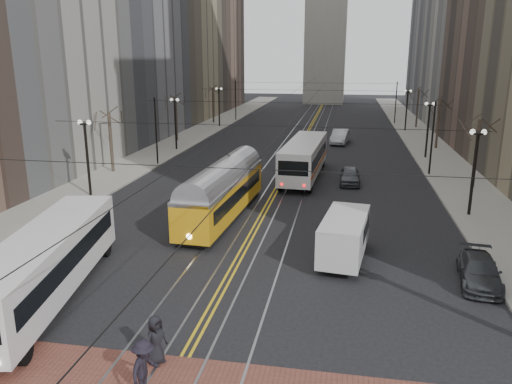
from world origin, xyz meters
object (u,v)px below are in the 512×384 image
at_px(transit_bus, 46,267).
at_px(rear_bus, 304,160).
at_px(pedestrian_a, 156,340).
at_px(sedan_silver, 340,137).
at_px(cargo_van, 344,239).
at_px(sedan_grey, 350,176).
at_px(pedestrian_d, 144,369).
at_px(streetcar, 223,196).
at_px(sedan_parked, 479,271).

relative_size(transit_bus, rear_bus, 0.97).
distance_m(rear_bus, pedestrian_a, 28.81).
distance_m(transit_bus, sedan_silver, 45.31).
relative_size(cargo_van, sedan_grey, 1.30).
height_order(sedan_grey, pedestrian_d, pedestrian_d).
distance_m(cargo_van, sedan_grey, 16.71).
distance_m(streetcar, sedan_grey, 13.63).
distance_m(cargo_van, sedan_silver, 36.99).
height_order(sedan_silver, sedan_parked, sedan_silver).
distance_m(sedan_silver, sedan_parked, 39.35).
relative_size(streetcar, rear_bus, 1.01).
relative_size(rear_bus, sedan_silver, 2.39).
height_order(cargo_van, pedestrian_d, cargo_van).
xyz_separation_m(transit_bus, pedestrian_d, (6.75, -5.47, -0.54)).
bearing_deg(sedan_parked, streetcar, 158.36).
bearing_deg(rear_bus, cargo_van, -75.74).
height_order(streetcar, cargo_van, streetcar).
relative_size(transit_bus, streetcar, 0.97).
relative_size(sedan_silver, sedan_parked, 1.20).
bearing_deg(sedan_parked, cargo_van, 171.27).
distance_m(sedan_parked, pedestrian_d, 16.20).
distance_m(streetcar, sedan_parked, 16.24).
distance_m(transit_bus, sedan_grey, 26.86).
distance_m(transit_bus, cargo_van, 14.45).
xyz_separation_m(rear_bus, sedan_grey, (4.00, -1.51, -0.92)).
bearing_deg(cargo_van, pedestrian_d, -109.04).
height_order(sedan_grey, sedan_parked, sedan_grey).
relative_size(rear_bus, sedan_parked, 2.86).
bearing_deg(sedan_parked, rear_bus, 123.11).
xyz_separation_m(streetcar, sedan_grey, (8.32, 10.77, -0.78)).
bearing_deg(streetcar, cargo_van, -33.38).
bearing_deg(sedan_grey, streetcar, -128.35).
relative_size(streetcar, cargo_van, 2.33).
height_order(transit_bus, pedestrian_d, transit_bus).
height_order(cargo_van, sedan_silver, cargo_van).
height_order(cargo_van, pedestrian_a, cargo_van).
bearing_deg(sedan_parked, transit_bus, -158.87).
bearing_deg(pedestrian_d, sedan_grey, -4.14).
distance_m(streetcar, pedestrian_d, 18.22).
bearing_deg(pedestrian_a, transit_bus, 83.97).
relative_size(sedan_silver, pedestrian_d, 2.69).
xyz_separation_m(sedan_silver, sedan_parked, (7.10, -38.70, -0.23)).
height_order(sedan_parked, pedestrian_d, pedestrian_d).
bearing_deg(streetcar, sedan_parked, -24.91).
xyz_separation_m(cargo_van, sedan_silver, (-0.78, 36.98, -0.33)).
distance_m(transit_bus, sedan_parked, 19.77).
height_order(rear_bus, sedan_grey, rear_bus).
distance_m(rear_bus, cargo_van, 18.58).
bearing_deg(pedestrian_a, sedan_silver, 17.44).
relative_size(cargo_van, sedan_silver, 1.03).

